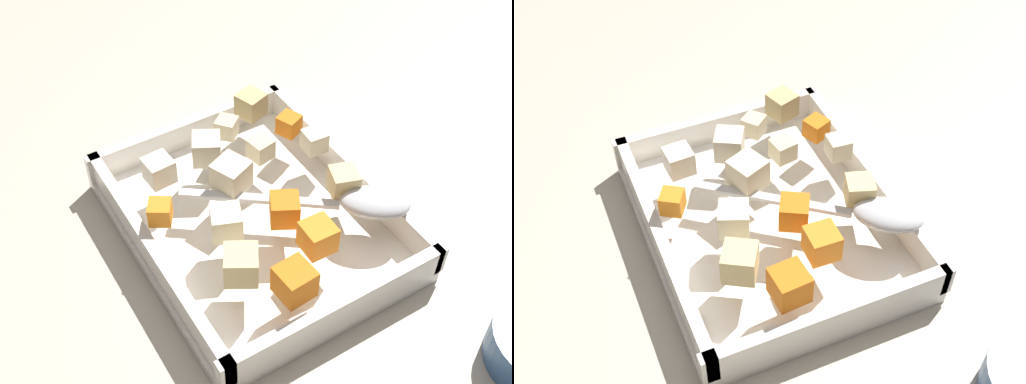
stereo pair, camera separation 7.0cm
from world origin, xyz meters
TOP-DOWN VIEW (x-y plane):
  - ground_plane at (0.00, 0.00)m, footprint 4.00×4.00m
  - baking_dish at (-0.01, -0.00)m, footprint 0.31×0.25m
  - carrot_chunk_near_right at (-0.13, 0.03)m, footprint 0.03×0.03m
  - carrot_chunk_back_center at (-0.10, -0.02)m, footprint 0.03×0.03m
  - carrot_chunk_mid_left at (0.02, 0.09)m, footprint 0.03×0.03m
  - carrot_chunk_heap_side at (0.06, -0.09)m, footprint 0.03×0.03m
  - carrot_chunk_near_left at (-0.05, -0.01)m, footprint 0.04×0.04m
  - potato_chunk_near_spoon at (0.02, -0.10)m, footprint 0.03×0.03m
  - potato_chunk_corner_sw at (0.09, -0.03)m, footprint 0.03×0.03m
  - potato_chunk_far_left at (-0.09, 0.06)m, footprint 0.04×0.04m
  - potato_chunk_center at (-0.05, -0.09)m, footprint 0.04×0.04m
  - potato_chunk_corner_ne at (-0.03, 0.04)m, footprint 0.04×0.04m
  - potato_chunk_far_right at (0.02, 0.01)m, footprint 0.04×0.04m
  - potato_chunk_under_handle at (0.11, -0.07)m, footprint 0.04×0.04m
  - potato_chunk_corner_nw at (0.04, -0.04)m, footprint 0.03×0.03m
  - parsnip_chunk_heap_top at (0.07, 0.01)m, footprint 0.04×0.04m
  - parsnip_chunk_rim_edge at (0.07, 0.07)m, footprint 0.03×0.03m
  - serving_spoon at (-0.08, -0.09)m, footprint 0.17×0.21m

SIDE VIEW (x-z plane):
  - ground_plane at x=0.00m, z-range 0.00..0.00m
  - baking_dish at x=-0.01m, z-range -0.01..0.04m
  - serving_spoon at x=-0.08m, z-range 0.05..0.07m
  - potato_chunk_corner_sw at x=0.09m, z-range 0.05..0.07m
  - carrot_chunk_heap_side at x=0.06m, z-range 0.05..0.07m
  - carrot_chunk_mid_left at x=0.02m, z-range 0.05..0.07m
  - potato_chunk_corner_nw at x=0.04m, z-range 0.05..0.07m
  - potato_chunk_near_spoon at x=0.02m, z-range 0.05..0.07m
  - parsnip_chunk_rim_edge at x=0.07m, z-range 0.05..0.08m
  - potato_chunk_center at x=-0.05m, z-range 0.05..0.08m
  - potato_chunk_under_handle at x=0.11m, z-range 0.05..0.08m
  - carrot_chunk_near_left at x=-0.05m, z-range 0.05..0.08m
  - potato_chunk_corner_ne at x=-0.03m, z-range 0.05..0.08m
  - carrot_chunk_back_center at x=-0.10m, z-range 0.05..0.08m
  - parsnip_chunk_heap_top at x=0.07m, z-range 0.05..0.08m
  - carrot_chunk_near_right at x=-0.13m, z-range 0.05..0.08m
  - potato_chunk_far_left at x=-0.09m, z-range 0.05..0.08m
  - potato_chunk_far_right at x=0.02m, z-range 0.05..0.08m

